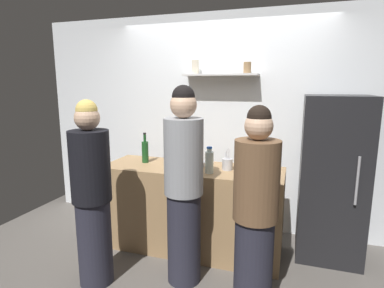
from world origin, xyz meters
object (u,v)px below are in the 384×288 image
baking_pan (189,164)px  person_grey_hoodie (184,188)px  refrigerator (332,178)px  person_brown_jacket (255,214)px  wine_bottle_green_glass (145,151)px  wine_bottle_pale_glass (254,158)px  wine_bottle_dark_glass (273,170)px  utensil_holder (227,164)px  person_blonde (92,196)px  water_bottle_plastic (209,162)px

baking_pan → person_grey_hoodie: size_ratio=0.19×
refrigerator → person_brown_jacket: bearing=-120.4°
person_grey_hoodie → wine_bottle_green_glass: bearing=-173.8°
wine_bottle_pale_glass → wine_bottle_green_glass: wine_bottle_green_glass is taller
baking_pan → wine_bottle_dark_glass: (0.89, -0.25, 0.08)m
utensil_holder → wine_bottle_pale_glass: bearing=21.4°
baking_pan → wine_bottle_pale_glass: wine_bottle_pale_glass is taller
person_blonde → wine_bottle_dark_glass: bearing=15.8°
baking_pan → person_blonde: person_blonde is taller
wine_bottle_green_glass → person_brown_jacket: person_brown_jacket is taller
refrigerator → water_bottle_plastic: size_ratio=6.34×
refrigerator → wine_bottle_green_glass: 1.99m
baking_pan → wine_bottle_pale_glass: size_ratio=1.05×
water_bottle_plastic → person_blonde: person_blonde is taller
wine_bottle_green_glass → person_brown_jacket: (1.32, -0.81, -0.24)m
person_blonde → refrigerator: bearing=22.7°
refrigerator → wine_bottle_dark_glass: refrigerator is taller
baking_pan → water_bottle_plastic: 0.34m
refrigerator → wine_bottle_pale_glass: bearing=-165.3°
wine_bottle_dark_glass → person_blonde: 1.61m
refrigerator → water_bottle_plastic: refrigerator is taller
baking_pan → utensil_holder: size_ratio=1.53×
wine_bottle_dark_glass → person_blonde: bearing=-156.9°
wine_bottle_pale_glass → wine_bottle_green_glass: bearing=-176.2°
wine_bottle_pale_glass → utensil_holder: bearing=-158.6°
wine_bottle_dark_glass → person_blonde: size_ratio=0.18×
person_grey_hoodie → water_bottle_plastic: bearing=123.9°
wine_bottle_dark_glass → utensil_holder: bearing=152.5°
water_bottle_plastic → wine_bottle_dark_glass: bearing=-6.7°
utensil_holder → person_grey_hoodie: bearing=-113.3°
utensil_holder → person_blonde: 1.34m
utensil_holder → water_bottle_plastic: 0.23m
baking_pan → person_brown_jacket: 1.14m
refrigerator → person_brown_jacket: (-0.64, -1.09, -0.03)m
wine_bottle_pale_glass → person_blonde: size_ratio=0.20×
person_grey_hoodie → person_blonde: bearing=-111.4°
refrigerator → person_grey_hoodie: bearing=-144.9°
wine_bottle_pale_glass → person_blonde: bearing=-142.4°
water_bottle_plastic → person_blonde: bearing=-140.9°
wine_bottle_green_glass → water_bottle_plastic: size_ratio=1.27×
water_bottle_plastic → person_grey_hoodie: size_ratio=0.15×
refrigerator → baking_pan: refrigerator is taller
person_blonde → water_bottle_plastic: bearing=31.8°
refrigerator → baking_pan: 1.48m
wine_bottle_pale_glass → person_brown_jacket: (0.13, -0.88, -0.23)m
person_grey_hoodie → person_blonde: 0.80m
utensil_holder → water_bottle_plastic: water_bottle_plastic is taller
person_grey_hoodie → person_brown_jacket: bearing=32.3°
refrigerator → person_brown_jacket: size_ratio=1.02×
person_grey_hoodie → refrigerator: bearing=83.7°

